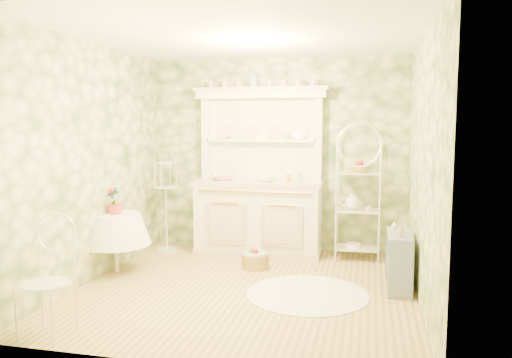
% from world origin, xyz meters
% --- Properties ---
extents(floor, '(3.60, 3.60, 0.00)m').
position_xyz_m(floor, '(0.00, 0.00, 0.00)').
color(floor, tan).
rests_on(floor, ground).
extents(ceiling, '(3.60, 3.60, 0.00)m').
position_xyz_m(ceiling, '(0.00, 0.00, 2.70)').
color(ceiling, white).
rests_on(ceiling, floor).
extents(wall_left, '(3.60, 3.60, 0.00)m').
position_xyz_m(wall_left, '(-1.80, 0.00, 1.35)').
color(wall_left, beige).
rests_on(wall_left, floor).
extents(wall_right, '(3.60, 3.60, 0.00)m').
position_xyz_m(wall_right, '(1.80, 0.00, 1.35)').
color(wall_right, beige).
rests_on(wall_right, floor).
extents(wall_back, '(3.60, 3.60, 0.00)m').
position_xyz_m(wall_back, '(0.00, 1.80, 1.35)').
color(wall_back, beige).
rests_on(wall_back, floor).
extents(wall_front, '(3.60, 3.60, 0.00)m').
position_xyz_m(wall_front, '(0.00, -1.80, 1.35)').
color(wall_front, beige).
rests_on(wall_front, floor).
extents(kitchen_dresser, '(1.87, 0.61, 2.29)m').
position_xyz_m(kitchen_dresser, '(-0.20, 1.52, 1.15)').
color(kitchen_dresser, white).
rests_on(kitchen_dresser, floor).
extents(bakers_rack, '(0.61, 0.44, 1.93)m').
position_xyz_m(bakers_rack, '(1.15, 1.52, 0.97)').
color(bakers_rack, white).
rests_on(bakers_rack, floor).
extents(side_shelf, '(0.28, 0.70, 0.59)m').
position_xyz_m(side_shelf, '(1.62, 0.38, 0.29)').
color(side_shelf, gray).
rests_on(side_shelf, floor).
extents(round_table, '(0.67, 0.67, 0.60)m').
position_xyz_m(round_table, '(-1.68, 0.26, 0.30)').
color(round_table, white).
rests_on(round_table, floor).
extents(cafe_chair, '(0.49, 0.49, 0.90)m').
position_xyz_m(cafe_chair, '(-1.35, -1.55, 0.45)').
color(cafe_chair, white).
rests_on(cafe_chair, floor).
extents(birdcage_stand, '(0.32, 0.32, 1.36)m').
position_xyz_m(birdcage_stand, '(-1.48, 1.34, 0.68)').
color(birdcage_stand, white).
rests_on(birdcage_stand, floor).
extents(floor_basket, '(0.36, 0.36, 0.20)m').
position_xyz_m(floor_basket, '(-0.07, 0.78, 0.10)').
color(floor_basket, '#A6813F').
rests_on(floor_basket, floor).
extents(lace_rug, '(1.63, 1.63, 0.01)m').
position_xyz_m(lace_rug, '(0.68, -0.04, 0.01)').
color(lace_rug, white).
rests_on(lace_rug, floor).
extents(bowl_floral, '(0.37, 0.37, 0.07)m').
position_xyz_m(bowl_floral, '(-0.69, 1.50, 1.02)').
color(bowl_floral, white).
rests_on(bowl_floral, kitchen_dresser).
extents(bowl_white, '(0.30, 0.30, 0.07)m').
position_xyz_m(bowl_white, '(-0.09, 1.45, 1.02)').
color(bowl_white, white).
rests_on(bowl_white, kitchen_dresser).
extents(cup_left, '(0.12, 0.12, 0.09)m').
position_xyz_m(cup_left, '(-0.60, 1.68, 1.61)').
color(cup_left, white).
rests_on(cup_left, kitchen_dresser).
extents(cup_right, '(0.11, 0.11, 0.08)m').
position_xyz_m(cup_right, '(0.16, 1.66, 1.61)').
color(cup_right, white).
rests_on(cup_right, kitchen_dresser).
extents(potted_geranium, '(0.20, 0.16, 0.32)m').
position_xyz_m(potted_geranium, '(-1.68, 0.23, 0.85)').
color(potted_geranium, '#3F7238').
rests_on(potted_geranium, round_table).
extents(bottle_amber, '(0.06, 0.06, 0.15)m').
position_xyz_m(bottle_amber, '(1.61, 0.17, 0.68)').
color(bottle_amber, '#C08F44').
rests_on(bottle_amber, side_shelf).
extents(bottle_blue, '(0.05, 0.05, 0.11)m').
position_xyz_m(bottle_blue, '(1.64, 0.33, 0.65)').
color(bottle_blue, '#90A7BC').
rests_on(bottle_blue, side_shelf).
extents(bottle_glass, '(0.08, 0.08, 0.08)m').
position_xyz_m(bottle_glass, '(1.57, 0.61, 0.65)').
color(bottle_glass, silver).
rests_on(bottle_glass, side_shelf).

